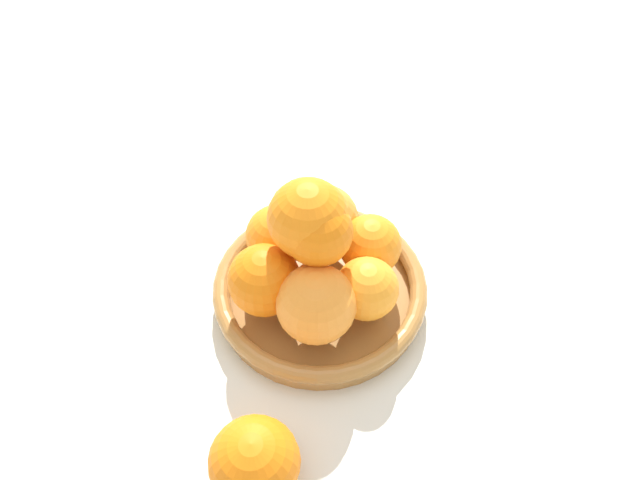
# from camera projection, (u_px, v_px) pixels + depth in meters

# --- Properties ---
(ground_plane) EXTENTS (4.00, 4.00, 0.00)m
(ground_plane) POSITION_uv_depth(u_px,v_px,m) (320.00, 298.00, 0.70)
(ground_plane) COLOR silver
(fruit_bowl) EXTENTS (0.23, 0.23, 0.03)m
(fruit_bowl) POSITION_uv_depth(u_px,v_px,m) (320.00, 290.00, 0.68)
(fruit_bowl) COLOR #A57238
(fruit_bowl) RESTS_ON ground_plane
(orange_pile) EXTENTS (0.19, 0.17, 0.14)m
(orange_pile) POSITION_uv_depth(u_px,v_px,m) (315.00, 252.00, 0.63)
(orange_pile) COLOR orange
(orange_pile) RESTS_ON fruit_bowl
(stray_orange) EXTENTS (0.08, 0.08, 0.08)m
(stray_orange) POSITION_uv_depth(u_px,v_px,m) (255.00, 462.00, 0.54)
(stray_orange) COLOR orange
(stray_orange) RESTS_ON ground_plane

